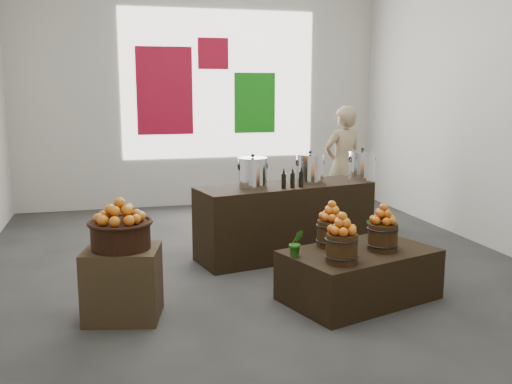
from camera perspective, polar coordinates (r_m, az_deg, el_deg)
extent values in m
plane|color=#3A3A37|center=(6.42, -0.27, -7.30)|extent=(7.00, 7.00, 0.00)
cube|color=#BAB7AC|center=(9.55, -5.51, 10.63)|extent=(6.00, 0.04, 4.00)
cube|color=white|center=(9.58, -3.69, 10.66)|extent=(3.20, 0.02, 2.40)
cube|color=maroon|center=(9.44, -9.12, 9.95)|extent=(0.90, 0.04, 1.40)
cube|color=#157E13|center=(9.70, -0.13, 8.90)|extent=(0.70, 0.04, 1.00)
cube|color=maroon|center=(9.57, -4.32, 13.64)|extent=(0.50, 0.04, 0.50)
cube|color=#443820|center=(5.04, -13.17, -8.89)|extent=(0.71, 0.63, 0.62)
cylinder|color=black|center=(4.92, -13.37, -4.26)|extent=(0.49, 0.49, 0.22)
cube|color=black|center=(5.44, 10.27, -8.14)|extent=(1.55, 1.22, 0.47)
cylinder|color=#37220F|center=(4.95, 8.57, -5.57)|extent=(0.27, 0.27, 0.25)
cylinder|color=#37220F|center=(5.39, 12.55, -4.41)|extent=(0.27, 0.27, 0.25)
cylinder|color=#37220F|center=(5.43, 7.54, -4.12)|extent=(0.27, 0.27, 0.25)
imported|color=#246A16|center=(5.73, 12.06, -3.35)|extent=(0.29, 0.27, 0.28)
imported|color=#246A16|center=(5.09, 4.05, -5.09)|extent=(0.13, 0.11, 0.24)
cube|color=black|center=(6.67, 2.93, -2.86)|extent=(2.16, 1.08, 0.85)
cylinder|color=silver|center=(6.37, -0.33, 1.86)|extent=(0.32, 0.32, 0.32)
cylinder|color=silver|center=(6.73, 5.42, 2.27)|extent=(0.32, 0.32, 0.32)
cylinder|color=silver|center=(7.15, 10.54, 2.62)|extent=(0.32, 0.32, 0.32)
imported|color=#99805D|center=(8.28, 8.68, 2.65)|extent=(0.69, 0.52, 1.71)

